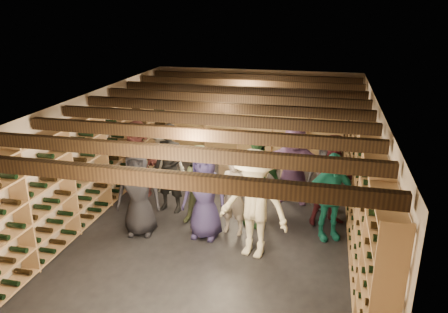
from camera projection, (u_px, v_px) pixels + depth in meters
name	position (u px, v px, depth m)	size (l,w,h in m)	color
ground	(223.00, 218.00, 8.77)	(8.00, 8.00, 0.00)	black
walls	(223.00, 162.00, 8.37)	(5.52, 8.02, 2.40)	#BEAB94
ceiling	(223.00, 100.00, 7.97)	(5.50, 8.00, 0.01)	beige
ceiling_joists	(223.00, 108.00, 8.02)	(5.40, 7.12, 0.18)	black
wine_rack_left	(101.00, 158.00, 8.97)	(0.32, 7.50, 2.15)	#A1784E
wine_rack_right	(361.00, 179.00, 7.86)	(0.32, 7.50, 2.15)	#A1784E
wine_rack_back	(255.00, 119.00, 11.93)	(4.70, 0.30, 2.15)	#A1784E
crate_stack_left	(232.00, 174.00, 10.12)	(0.59, 0.50, 0.68)	tan
crate_stack_right	(293.00, 174.00, 10.13)	(0.55, 0.41, 0.68)	tan
crate_loose	(265.00, 168.00, 11.20)	(0.50, 0.33, 0.17)	tan
person_0	(138.00, 192.00, 7.94)	(0.81, 0.52, 1.65)	black
person_1	(170.00, 169.00, 8.81)	(0.67, 0.44, 1.84)	black
person_2	(202.00, 185.00, 8.35)	(0.76, 0.60, 1.57)	#596640
person_3	(254.00, 204.00, 7.19)	(1.22, 0.70, 1.89)	beige
person_4	(330.00, 196.00, 7.78)	(0.96, 0.40, 1.64)	#197968
person_5	(137.00, 158.00, 9.60)	(1.59, 0.51, 1.71)	brown
person_6	(205.00, 194.00, 7.82)	(0.83, 0.54, 1.69)	#29244E
person_7	(234.00, 196.00, 7.98)	(0.55, 0.36, 1.51)	gray
person_8	(334.00, 181.00, 8.24)	(0.87, 0.68, 1.79)	#431319
person_9	(164.00, 160.00, 9.75)	(0.99, 0.57, 1.54)	beige
person_10	(256.00, 181.00, 8.26)	(1.06, 0.44, 1.80)	#1F4323
person_11	(294.00, 164.00, 9.21)	(1.61, 0.51, 1.74)	#775185
person_12	(325.00, 177.00, 8.88)	(0.72, 0.47, 1.47)	#37373D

